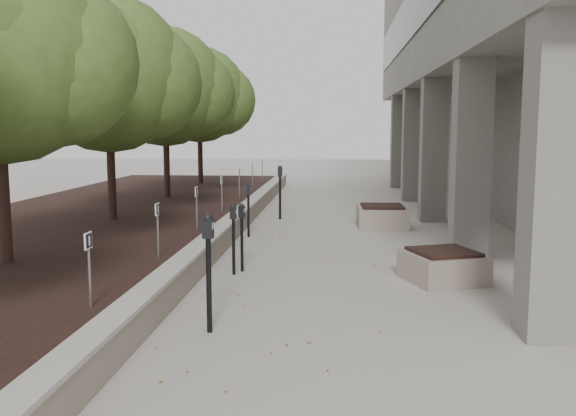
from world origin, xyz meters
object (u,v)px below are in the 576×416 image
(parking_meter_3, at_px, (242,238))
(parking_meter_5, at_px, (280,192))
(planter_back, at_px, (382,216))
(crabapple_tree_3, at_px, (109,107))
(crabapple_tree_4, at_px, (165,112))
(parking_meter_1, at_px, (209,273))
(parking_meter_2, at_px, (234,240))
(crabapple_tree_5, at_px, (200,115))
(planter_front, at_px, (443,266))
(parking_meter_4, at_px, (248,210))

(parking_meter_3, xyz_separation_m, parking_meter_5, (0.09, 6.63, 0.15))
(planter_back, bearing_deg, crabapple_tree_3, -165.93)
(crabapple_tree_4, xyz_separation_m, parking_meter_1, (3.89, -12.15, -2.34))
(crabapple_tree_3, height_order, parking_meter_2, crabapple_tree_3)
(crabapple_tree_3, xyz_separation_m, crabapple_tree_5, (0.00, 10.00, 0.00))
(crabapple_tree_4, relative_size, parking_meter_2, 4.23)
(crabapple_tree_4, xyz_separation_m, parking_meter_5, (3.88, -2.07, -2.34))
(parking_meter_3, bearing_deg, parking_meter_5, 103.93)
(crabapple_tree_5, xyz_separation_m, parking_meter_1, (3.89, -17.15, -2.34))
(crabapple_tree_5, relative_size, parking_meter_5, 3.49)
(parking_meter_2, xyz_separation_m, planter_front, (3.68, -0.23, -0.37))
(crabapple_tree_3, height_order, planter_back, crabapple_tree_3)
(parking_meter_3, xyz_separation_m, planter_back, (2.93, 5.38, -0.33))
(parking_meter_3, bearing_deg, crabapple_tree_4, 128.26)
(parking_meter_2, xyz_separation_m, parking_meter_4, (-0.29, 3.91, 0.01))
(crabapple_tree_3, height_order, parking_meter_5, crabapple_tree_3)
(crabapple_tree_5, height_order, parking_meter_3, crabapple_tree_5)
(planter_front, bearing_deg, planter_back, 96.23)
(parking_meter_4, relative_size, parking_meter_5, 0.83)
(parking_meter_1, xyz_separation_m, parking_meter_2, (-0.21, 3.20, -0.14))
(crabapple_tree_3, xyz_separation_m, planter_front, (7.35, -4.18, -2.84))
(parking_meter_1, height_order, parking_meter_2, parking_meter_1)
(planter_front, xyz_separation_m, planter_back, (-0.64, 5.87, 0.02))
(parking_meter_4, bearing_deg, parking_meter_2, -93.40)
(parking_meter_1, distance_m, planter_back, 9.29)
(parking_meter_1, bearing_deg, parking_meter_5, 98.62)
(planter_back, bearing_deg, planter_front, -83.77)
(crabapple_tree_3, bearing_deg, parking_meter_2, -47.14)
(parking_meter_1, relative_size, parking_meter_5, 1.00)
(parking_meter_4, relative_size, planter_front, 1.09)
(crabapple_tree_3, bearing_deg, parking_meter_4, -0.88)
(crabapple_tree_3, xyz_separation_m, parking_meter_1, (3.89, -7.15, -2.34))
(planter_front, bearing_deg, parking_meter_1, -139.43)
(crabapple_tree_4, relative_size, planter_front, 4.58)
(crabapple_tree_5, xyz_separation_m, parking_meter_3, (3.78, -13.69, -2.49))
(parking_meter_1, distance_m, parking_meter_5, 10.09)
(parking_meter_2, relative_size, parking_meter_3, 1.01)
(crabapple_tree_3, bearing_deg, parking_meter_5, 37.10)
(parking_meter_4, bearing_deg, parking_meter_5, 73.00)
(parking_meter_1, xyz_separation_m, planter_front, (3.47, 2.97, -0.51))
(parking_meter_4, distance_m, planter_back, 3.77)
(parking_meter_5, bearing_deg, crabapple_tree_3, -151.77)
(crabapple_tree_5, distance_m, planter_back, 11.05)
(parking_meter_2, xyz_separation_m, parking_meter_5, (0.20, 6.89, 0.14))
(crabapple_tree_5, bearing_deg, parking_meter_3, -74.55)
(parking_meter_5, bearing_deg, crabapple_tree_4, 143.07)
(crabapple_tree_4, bearing_deg, parking_meter_4, -56.18)
(crabapple_tree_4, height_order, planter_back, crabapple_tree_4)
(parking_meter_1, distance_m, parking_meter_3, 3.46)
(parking_meter_4, height_order, parking_meter_5, parking_meter_5)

